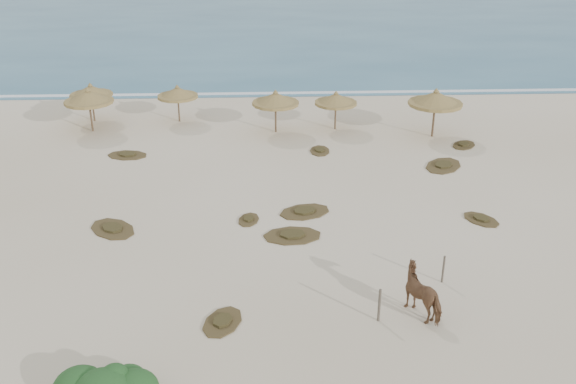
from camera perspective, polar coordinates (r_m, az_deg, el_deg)
name	(u,v)px	position (r m, az deg, el deg)	size (l,w,h in m)	color
ground	(283,275)	(25.78, -0.44, -7.42)	(160.00, 160.00, 0.00)	beige
ocean	(265,0)	(97.77, -2.05, 16.71)	(200.00, 100.00, 0.01)	#2B6182
foam_line	(271,93)	(49.74, -1.50, 8.76)	(70.00, 0.60, 0.01)	white
palapa_0	(91,91)	(44.78, -17.12, 8.54)	(2.88, 2.88, 2.62)	brown
palapa_1	(88,97)	(42.65, -17.32, 8.03)	(3.28, 3.28, 2.88)	brown
palapa_2	(178,93)	(43.37, -9.79, 8.68)	(3.05, 3.05, 2.53)	brown
palapa_3	(276,99)	(40.66, -1.12, 8.25)	(3.38, 3.38, 2.79)	brown
palapa_4	(336,99)	(41.36, 4.28, 8.21)	(3.49, 3.49, 2.55)	brown
palapa_5	(436,99)	(40.79, 12.99, 8.05)	(3.37, 3.37, 3.13)	brown
horse	(425,293)	(23.69, 12.04, -8.74)	(0.95, 2.08, 1.75)	brown
fence_post_near	(379,305)	(23.14, 8.12, -9.94)	(0.10, 0.10, 1.31)	brown
fence_post_far	(443,269)	(25.78, 13.64, -6.68)	(0.08, 0.08, 1.17)	brown
scrub_1	(113,229)	(30.17, -15.32, -3.16)	(2.94, 2.96, 0.16)	brown
scrub_2	(249,219)	(29.96, -3.52, -2.45)	(1.25, 1.63, 0.16)	brown
scrub_3	(305,211)	(30.65, 1.50, -1.74)	(2.93, 2.41, 0.16)	brown
scrub_4	(481,219)	(31.26, 16.79, -2.33)	(2.03, 2.19, 0.16)	brown
scrub_5	(443,165)	(36.94, 13.64, 2.31)	(3.05, 3.23, 0.16)	brown
scrub_6	(127,155)	(38.54, -14.08, 3.22)	(2.57, 1.90, 0.16)	brown
scrub_7	(320,151)	(38.09, 2.84, 3.70)	(1.31, 1.89, 0.16)	brown
scrub_9	(292,235)	(28.55, 0.39, -3.87)	(2.74, 1.90, 0.16)	brown
scrub_10	(464,145)	(40.38, 15.37, 4.06)	(2.11, 2.23, 0.16)	brown
scrub_11	(222,322)	(23.28, -5.85, -11.39)	(1.90, 2.28, 0.16)	brown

